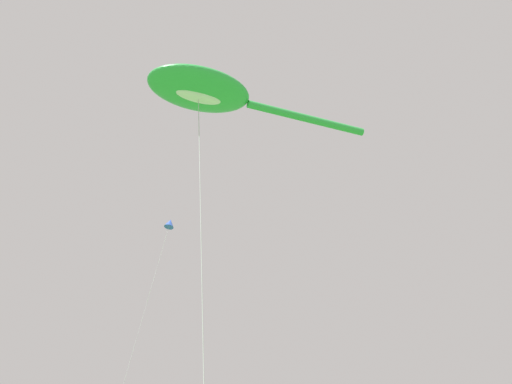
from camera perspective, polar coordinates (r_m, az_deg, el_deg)
The scene contains 2 objects.
big_show_kite at distance 23.19m, azimuth -4.67°, elevation 9.12°, with size 8.41×5.21×17.33m.
small_kite_triangle_green at distance 37.95m, azimuth -7.95°, elevation -3.17°, with size 5.11×1.36×20.22m.
Camera 1 is at (-8.60, -1.56, 1.85)m, focal length 43.94 mm.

